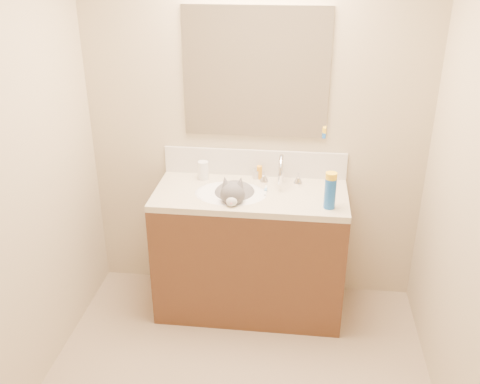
% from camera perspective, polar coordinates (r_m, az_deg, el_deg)
% --- Properties ---
extents(room_shell, '(2.24, 2.54, 2.52)m').
position_cam_1_polar(room_shell, '(2.18, -1.30, 4.11)').
color(room_shell, tan).
rests_on(room_shell, ground).
extents(vanity_cabinet, '(1.20, 0.55, 0.82)m').
position_cam_1_polar(vanity_cabinet, '(3.54, 1.07, -6.62)').
color(vanity_cabinet, '#4F2E1B').
rests_on(vanity_cabinet, ground).
extents(counter_slab, '(1.20, 0.55, 0.04)m').
position_cam_1_polar(counter_slab, '(3.33, 1.13, -0.31)').
color(counter_slab, beige).
rests_on(counter_slab, vanity_cabinet).
extents(basin, '(0.45, 0.36, 0.14)m').
position_cam_1_polar(basin, '(3.34, -0.98, -1.20)').
color(basin, white).
rests_on(basin, vanity_cabinet).
extents(faucet, '(0.28, 0.20, 0.21)m').
position_cam_1_polar(faucet, '(3.40, 4.40, 2.13)').
color(faucet, silver).
rests_on(faucet, counter_slab).
extents(cat, '(0.33, 0.41, 0.32)m').
position_cam_1_polar(cat, '(3.31, -0.59, -0.65)').
color(cat, '#514E51').
rests_on(cat, basin).
extents(backsplash, '(1.20, 0.02, 0.18)m').
position_cam_1_polar(backsplash, '(3.53, 1.57, 3.13)').
color(backsplash, silver).
rests_on(backsplash, counter_slab).
extents(mirror, '(0.90, 0.02, 0.80)m').
position_cam_1_polar(mirror, '(3.35, 1.69, 12.53)').
color(mirror, white).
rests_on(mirror, room_shell).
extents(pill_bottle, '(0.07, 0.07, 0.12)m').
position_cam_1_polar(pill_bottle, '(3.49, -3.95, 2.31)').
color(pill_bottle, white).
rests_on(pill_bottle, counter_slab).
extents(pill_label, '(0.06, 0.06, 0.04)m').
position_cam_1_polar(pill_label, '(3.50, -3.94, 2.04)').
color(pill_label, '#E14825').
rests_on(pill_label, pill_bottle).
extents(silver_jar, '(0.06, 0.06, 0.06)m').
position_cam_1_polar(silver_jar, '(3.51, 1.77, 1.91)').
color(silver_jar, '#B7B7BC').
rests_on(silver_jar, counter_slab).
extents(amber_bottle, '(0.04, 0.04, 0.09)m').
position_cam_1_polar(amber_bottle, '(3.49, 2.08, 2.11)').
color(amber_bottle, orange).
rests_on(amber_bottle, counter_slab).
extents(toothbrush, '(0.02, 0.14, 0.01)m').
position_cam_1_polar(toothbrush, '(3.33, 2.76, 0.15)').
color(toothbrush, white).
rests_on(toothbrush, counter_slab).
extents(toothbrush_head, '(0.02, 0.03, 0.02)m').
position_cam_1_polar(toothbrush_head, '(3.33, 2.76, 0.20)').
color(toothbrush_head, '#66A1DA').
rests_on(toothbrush_head, counter_slab).
extents(spray_can, '(0.08, 0.08, 0.18)m').
position_cam_1_polar(spray_can, '(3.13, 9.58, -0.14)').
color(spray_can, blue).
rests_on(spray_can, counter_slab).
extents(spray_cap, '(0.08, 0.08, 0.04)m').
position_cam_1_polar(spray_cap, '(3.09, 9.72, 1.68)').
color(spray_cap, yellow).
rests_on(spray_cap, spray_can).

